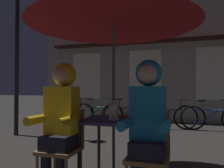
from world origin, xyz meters
TOP-DOWN VIEW (x-y plane):
  - cafe_table at (0.00, 0.00)m, footprint 0.72×0.72m
  - patio_umbrella at (0.00, 0.00)m, footprint 2.10×2.10m
  - lantern at (0.04, -0.11)m, footprint 0.11×0.11m
  - chair_left at (-0.48, -0.37)m, footprint 0.40×0.40m
  - chair_right at (0.48, -0.37)m, footprint 0.40×0.40m
  - person_left_hooded at (-0.48, -0.43)m, footprint 0.45×0.56m
  - person_right_hooded at (0.48, -0.43)m, footprint 0.45×0.56m
  - shopfront_building at (0.68, 5.40)m, footprint 10.00×0.93m
  - street_lamp at (-3.00, 1.83)m, footprint 0.32×0.32m
  - bicycle_nearest at (-2.64, 3.79)m, footprint 1.68×0.15m
  - bicycle_second at (-1.67, 3.80)m, footprint 1.68×0.20m
  - bicycle_third at (-0.71, 3.86)m, footprint 1.66×0.35m
  - bicycle_fourth at (0.38, 3.71)m, footprint 1.66×0.34m
  - bicycle_fifth at (1.58, 3.81)m, footprint 1.68×0.17m
  - book at (0.08, 0.21)m, footprint 0.23×0.19m

SIDE VIEW (x-z plane):
  - bicycle_nearest at x=-2.64m, z-range -0.07..0.77m
  - bicycle_second at x=-1.67m, z-range -0.07..0.77m
  - bicycle_third at x=-0.71m, z-range -0.07..0.77m
  - bicycle_fourth at x=0.38m, z-range -0.07..0.77m
  - bicycle_fifth at x=1.58m, z-range -0.07..0.77m
  - chair_left at x=-0.48m, z-range 0.05..0.92m
  - chair_right at x=0.48m, z-range 0.05..0.92m
  - cafe_table at x=0.00m, z-range 0.27..1.01m
  - book at x=0.08m, z-range 0.74..0.76m
  - person_left_hooded at x=-0.48m, z-range 0.15..1.55m
  - person_right_hooded at x=0.48m, z-range 0.15..1.55m
  - lantern at x=0.04m, z-range 0.75..0.98m
  - patio_umbrella at x=0.00m, z-range 0.90..3.21m
  - street_lamp at x=-3.00m, z-range 0.77..4.65m
  - shopfront_building at x=0.68m, z-range -0.01..6.19m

